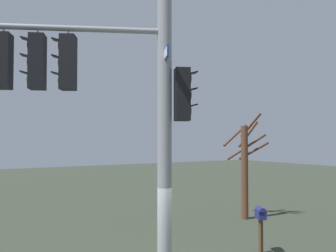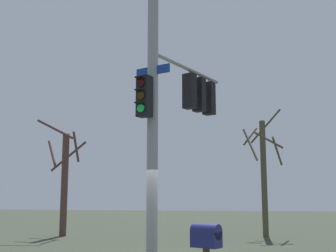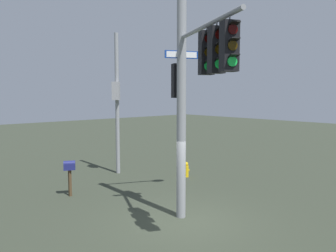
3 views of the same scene
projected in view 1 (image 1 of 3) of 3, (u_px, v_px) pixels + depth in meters
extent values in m
cylinder|color=gray|center=(165.00, 100.00, 7.69)|extent=(0.30, 0.30, 8.63)
cylinder|color=gray|center=(71.00, 28.00, 7.52)|extent=(1.73, 3.50, 0.12)
cube|color=black|center=(68.00, 63.00, 7.49)|extent=(0.46, 0.44, 1.10)
cylinder|color=#2F0403|center=(60.00, 46.00, 7.49)|extent=(0.21, 0.13, 0.22)
cube|color=black|center=(56.00, 40.00, 7.49)|extent=(0.26, 0.24, 0.06)
cylinder|color=#352504|center=(60.00, 63.00, 7.48)|extent=(0.21, 0.13, 0.22)
cube|color=black|center=(56.00, 57.00, 7.48)|extent=(0.26, 0.24, 0.06)
cylinder|color=#19D147|center=(60.00, 79.00, 7.47)|extent=(0.21, 0.13, 0.22)
cube|color=black|center=(56.00, 73.00, 7.47)|extent=(0.26, 0.24, 0.06)
cylinder|color=gray|center=(68.00, 32.00, 7.51)|extent=(0.04, 0.04, 0.15)
cube|color=black|center=(37.00, 62.00, 7.42)|extent=(0.45, 0.42, 1.10)
cylinder|color=#2F0403|center=(29.00, 45.00, 7.41)|extent=(0.21, 0.12, 0.22)
cube|color=black|center=(25.00, 39.00, 7.40)|extent=(0.26, 0.23, 0.06)
cylinder|color=#352504|center=(29.00, 62.00, 7.40)|extent=(0.21, 0.12, 0.22)
cube|color=black|center=(25.00, 56.00, 7.39)|extent=(0.26, 0.23, 0.06)
cylinder|color=#19D147|center=(29.00, 79.00, 7.38)|extent=(0.21, 0.12, 0.22)
cube|color=black|center=(25.00, 73.00, 7.38)|extent=(0.26, 0.23, 0.06)
cylinder|color=gray|center=(38.00, 31.00, 7.44)|extent=(0.04, 0.04, 0.15)
cube|color=black|center=(3.00, 61.00, 7.34)|extent=(0.45, 0.43, 1.10)
cylinder|color=gray|center=(4.00, 30.00, 7.36)|extent=(0.04, 0.04, 0.15)
cube|color=black|center=(182.00, 95.00, 7.74)|extent=(0.45, 0.42, 1.10)
cylinder|color=#2F0403|center=(190.00, 79.00, 7.77)|extent=(0.21, 0.12, 0.22)
cube|color=black|center=(193.00, 73.00, 7.79)|extent=(0.26, 0.23, 0.06)
cylinder|color=#352504|center=(190.00, 95.00, 7.76)|extent=(0.21, 0.12, 0.22)
cube|color=black|center=(193.00, 89.00, 7.78)|extent=(0.26, 0.23, 0.06)
cylinder|color=#19D147|center=(190.00, 111.00, 7.75)|extent=(0.21, 0.12, 0.22)
cube|color=black|center=(193.00, 105.00, 7.77)|extent=(0.26, 0.23, 0.06)
cube|color=navy|center=(165.00, 56.00, 7.72)|extent=(1.02, 0.48, 0.24)
cube|color=white|center=(164.00, 56.00, 7.72)|extent=(0.92, 0.42, 0.18)
cube|color=#4C3823|center=(261.00, 236.00, 11.38)|extent=(0.10, 0.10, 1.05)
cube|color=navy|center=(261.00, 215.00, 11.41)|extent=(0.50, 0.42, 0.24)
cylinder|color=navy|center=(261.00, 211.00, 11.41)|extent=(0.50, 0.42, 0.24)
cylinder|color=brown|center=(245.00, 172.00, 16.34)|extent=(0.30, 0.30, 4.08)
cylinder|color=brown|center=(254.00, 151.00, 16.90)|extent=(1.52, 0.46, 0.86)
cylinder|color=brown|center=(251.00, 125.00, 16.77)|extent=(1.09, 0.34, 1.09)
cylinder|color=brown|center=(246.00, 147.00, 17.21)|extent=(1.44, 1.26, 1.26)
cylinder|color=brown|center=(235.00, 135.00, 16.95)|extent=(0.17, 1.34, 1.03)
cylinder|color=brown|center=(248.00, 134.00, 16.76)|extent=(0.92, 0.50, 1.19)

